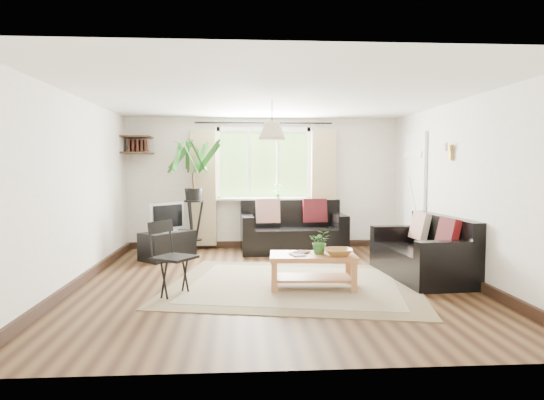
{
  "coord_description": "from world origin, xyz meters",
  "views": [
    {
      "loc": [
        -0.44,
        -6.23,
        1.51
      ],
      "look_at": [
        0.0,
        0.4,
        1.05
      ],
      "focal_mm": 32.0,
      "sensor_mm": 36.0,
      "label": 1
    }
  ],
  "objects": [
    {
      "name": "sofa_back",
      "position": [
        0.49,
        2.23,
        0.43
      ],
      "size": [
        1.85,
        0.98,
        0.86
      ],
      "primitive_type": null,
      "rotation": [
        0.0,
        0.0,
        0.04
      ],
      "color": "black",
      "rests_on": "floor"
    },
    {
      "name": "ceiling",
      "position": [
        0.0,
        0.0,
        2.4
      ],
      "size": [
        5.5,
        5.5,
        0.0
      ],
      "primitive_type": "plane",
      "rotation": [
        3.14,
        0.0,
        0.0
      ],
      "color": "white",
      "rests_on": "floor"
    },
    {
      "name": "window",
      "position": [
        0.0,
        2.71,
        1.55
      ],
      "size": [
        2.5,
        0.16,
        2.16
      ],
      "primitive_type": null,
      "color": "white",
      "rests_on": "wall_back"
    },
    {
      "name": "wall_sconce",
      "position": [
        2.43,
        0.3,
        1.74
      ],
      "size": [
        0.12,
        0.12,
        0.28
      ],
      "primitive_type": null,
      "color": "beige",
      "rests_on": "wall_right"
    },
    {
      "name": "bowl",
      "position": [
        0.75,
        -0.47,
        0.47
      ],
      "size": [
        0.36,
        0.36,
        0.09
      ],
      "primitive_type": "imported",
      "rotation": [
        0.0,
        0.0,
        -0.04
      ],
      "color": "olive",
      "rests_on": "coffee_table"
    },
    {
      "name": "palm_stand",
      "position": [
        -1.25,
        2.3,
        0.99
      ],
      "size": [
        0.79,
        0.79,
        1.99
      ],
      "primitive_type": null,
      "rotation": [
        0.0,
        0.0,
        0.02
      ],
      "color": "black",
      "rests_on": "floor"
    },
    {
      "name": "book_b",
      "position": [
        0.25,
        -0.22,
        0.44
      ],
      "size": [
        0.26,
        0.28,
        0.02
      ],
      "primitive_type": "imported",
      "rotation": [
        0.0,
        0.0,
        -0.63
      ],
      "color": "brown",
      "rests_on": "coffee_table"
    },
    {
      "name": "wall_left",
      "position": [
        -2.5,
        0.0,
        1.2
      ],
      "size": [
        0.02,
        5.5,
        2.4
      ],
      "primitive_type": "cube",
      "color": "white",
      "rests_on": "floor"
    },
    {
      "name": "sofa_right",
      "position": [
        2.02,
        0.14,
        0.4
      ],
      "size": [
        1.75,
        0.98,
        0.8
      ],
      "primitive_type": null,
      "rotation": [
        0.0,
        0.0,
        -1.49
      ],
      "color": "black",
      "rests_on": "floor"
    },
    {
      "name": "tv_stand",
      "position": [
        -1.63,
        1.69,
        0.23
      ],
      "size": [
        0.92,
        0.93,
        0.45
      ],
      "primitive_type": "cube",
      "rotation": [
        0.0,
        0.0,
        0.82
      ],
      "color": "black",
      "rests_on": "floor"
    },
    {
      "name": "coffee_table",
      "position": [
        0.45,
        -0.35,
        0.21
      ],
      "size": [
        1.09,
        0.65,
        0.43
      ],
      "primitive_type": null,
      "rotation": [
        0.0,
        0.0,
        -0.07
      ],
      "color": "#965931",
      "rests_on": "floor"
    },
    {
      "name": "door",
      "position": [
        2.47,
        1.7,
        1.0
      ],
      "size": [
        0.06,
        0.96,
        2.06
      ],
      "primitive_type": "cube",
      "color": "silver",
      "rests_on": "wall_right"
    },
    {
      "name": "rug",
      "position": [
        0.25,
        -0.16,
        0.01
      ],
      "size": [
        3.56,
        3.21,
        0.02
      ],
      "primitive_type": "cube",
      "rotation": [
        0.0,
        0.0,
        -0.19
      ],
      "color": "beige",
      "rests_on": "floor"
    },
    {
      "name": "sill_plant",
      "position": [
        0.25,
        2.63,
        1.06
      ],
      "size": [
        0.14,
        0.1,
        0.27
      ],
      "primitive_type": "imported",
      "color": "#2D6023",
      "rests_on": "window"
    },
    {
      "name": "tv",
      "position": [
        -1.63,
        1.69,
        0.7
      ],
      "size": [
        0.6,
        0.62,
        0.49
      ],
      "primitive_type": null,
      "rotation": [
        0.0,
        0.0,
        0.82
      ],
      "color": "#A5A5AA",
      "rests_on": "tv_stand"
    },
    {
      "name": "book_a",
      "position": [
        0.18,
        -0.43,
        0.44
      ],
      "size": [
        0.21,
        0.25,
        0.02
      ],
      "primitive_type": "imported",
      "rotation": [
        0.0,
        0.0,
        0.27
      ],
      "color": "silver",
      "rests_on": "coffee_table"
    },
    {
      "name": "wall_right",
      "position": [
        2.5,
        0.0,
        1.2
      ],
      "size": [
        0.02,
        5.5,
        2.4
      ],
      "primitive_type": "cube",
      "color": "white",
      "rests_on": "floor"
    },
    {
      "name": "folding_chair",
      "position": [
        -1.2,
        -0.59,
        0.44
      ],
      "size": [
        0.62,
        0.62,
        0.87
      ],
      "primitive_type": null,
      "rotation": [
        0.0,
        0.0,
        1.0
      ],
      "color": "black",
      "rests_on": "floor"
    },
    {
      "name": "corner_shelf",
      "position": [
        -2.25,
        2.5,
        1.89
      ],
      "size": [
        0.5,
        0.5,
        0.34
      ],
      "primitive_type": null,
      "color": "black",
      "rests_on": "wall_back"
    },
    {
      "name": "table_plant",
      "position": [
        0.55,
        -0.31,
        0.58
      ],
      "size": [
        0.31,
        0.28,
        0.3
      ],
      "primitive_type": "imported",
      "rotation": [
        0.0,
        0.0,
        -0.2
      ],
      "color": "#2D6829",
      "rests_on": "coffee_table"
    },
    {
      "name": "wall_back",
      "position": [
        0.0,
        2.75,
        1.2
      ],
      "size": [
        5.0,
        0.02,
        2.4
      ],
      "primitive_type": "cube",
      "color": "white",
      "rests_on": "floor"
    },
    {
      "name": "pendant_lamp",
      "position": [
        0.0,
        0.4,
        2.05
      ],
      "size": [
        0.36,
        0.36,
        0.54
      ],
      "primitive_type": null,
      "color": "beige",
      "rests_on": "ceiling"
    },
    {
      "name": "wall_front",
      "position": [
        0.0,
        -2.75,
        1.2
      ],
      "size": [
        5.0,
        0.02,
        2.4
      ],
      "primitive_type": "cube",
      "color": "white",
      "rests_on": "floor"
    },
    {
      "name": "floor",
      "position": [
        0.0,
        0.0,
        0.0
      ],
      "size": [
        5.5,
        5.5,
        0.0
      ],
      "primitive_type": "plane",
      "color": "black",
      "rests_on": "ground"
    }
  ]
}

